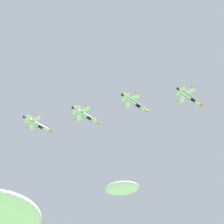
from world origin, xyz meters
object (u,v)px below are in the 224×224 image
Objects in this scene: fighter_jet_left_wing at (135,103)px; fighter_jet_left_outer at (37,124)px; fighter_jet_right_wing at (86,115)px; fighter_jet_lead at (189,97)px.

fighter_jet_left_wing reaches higher than fighter_jet_left_outer.
fighter_jet_right_wing is 1.00× the size of fighter_jet_left_outer.
fighter_jet_left_wing is 1.00× the size of fighter_jet_left_outer.
fighter_jet_right_wing is at bearing 39.65° from fighter_jet_left_outer.
fighter_jet_right_wing is at bearing -136.46° from fighter_jet_lead.
fighter_jet_lead reaches higher than fighter_jet_left_wing.
fighter_jet_lead is at bearing 46.89° from fighter_jet_left_wing.
fighter_jet_lead is 1.00× the size of fighter_jet_right_wing.
fighter_jet_left_outer is at bearing -137.77° from fighter_jet_lead.
fighter_jet_lead reaches higher than fighter_jet_left_outer.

